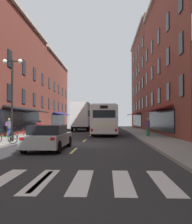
% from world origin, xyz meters
% --- Properties ---
extents(ground_plane, '(34.80, 80.00, 0.10)m').
position_xyz_m(ground_plane, '(0.00, 0.00, -0.05)').
color(ground_plane, '#28282B').
extents(lane_centre_dashes, '(0.14, 73.90, 0.01)m').
position_xyz_m(lane_centre_dashes, '(0.00, -0.25, 0.00)').
color(lane_centre_dashes, '#DBCC4C').
rests_on(lane_centre_dashes, ground).
extents(crosswalk_near, '(7.10, 2.80, 0.01)m').
position_xyz_m(crosswalk_near, '(0.00, -10.00, 0.00)').
color(crosswalk_near, silver).
rests_on(crosswalk_near, ground).
extents(sidewalk_right, '(3.00, 80.00, 0.14)m').
position_xyz_m(sidewalk_right, '(5.90, 0.00, 0.07)').
color(sidewalk_right, gray).
rests_on(sidewalk_right, ground).
extents(transit_bus, '(2.72, 11.22, 3.15)m').
position_xyz_m(transit_bus, '(1.56, 11.22, 1.65)').
color(transit_bus, silver).
rests_on(transit_bus, ground).
extents(box_truck, '(2.51, 6.91, 4.05)m').
position_xyz_m(box_truck, '(-1.97, 19.26, 2.07)').
color(box_truck, black).
rests_on(box_truck, ground).
extents(sedan_near, '(1.93, 4.29, 1.43)m').
position_xyz_m(sedan_near, '(-1.75, 29.66, 0.73)').
color(sedan_near, black).
rests_on(sedan_near, ground).
extents(sedan_mid, '(1.97, 4.67, 1.36)m').
position_xyz_m(sedan_mid, '(-1.43, -3.14, 0.70)').
color(sedan_mid, silver).
rests_on(sedan_mid, ground).
extents(motorcycle_rider, '(0.62, 2.07, 1.66)m').
position_xyz_m(motorcycle_rider, '(-3.05, 0.75, 0.71)').
color(motorcycle_rider, black).
rests_on(motorcycle_rider, ground).
extents(bicycle_near, '(1.71, 0.48, 0.91)m').
position_xyz_m(bicycle_near, '(-4.68, -1.31, 0.50)').
color(bicycle_near, black).
rests_on(bicycle_near, sidewalk_left).
extents(bicycle_mid, '(1.68, 0.54, 0.91)m').
position_xyz_m(bicycle_mid, '(-4.85, 2.09, 0.50)').
color(bicycle_mid, black).
rests_on(bicycle_mid, sidewalk_left).
extents(pedestrian_near, '(0.52, 0.47, 1.65)m').
position_xyz_m(pedestrian_near, '(-6.87, 4.71, 1.01)').
color(pedestrian_near, navy).
rests_on(pedestrian_near, sidewalk_left).
extents(pedestrian_mid, '(0.36, 0.36, 1.66)m').
position_xyz_m(pedestrian_mid, '(5.52, 6.19, 0.99)').
color(pedestrian_mid, '#33663F').
rests_on(pedestrian_mid, sidewalk_right).
extents(street_lamp_twin, '(1.42, 0.32, 5.79)m').
position_xyz_m(street_lamp_twin, '(-4.88, 0.31, 3.33)').
color(street_lamp_twin, black).
rests_on(street_lamp_twin, sidewalk_left).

